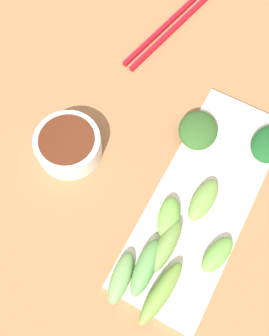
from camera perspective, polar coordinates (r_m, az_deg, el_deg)
name	(u,v)px	position (r m, az deg, el deg)	size (l,w,h in m)	color
tabletop	(164,188)	(0.62, 4.36, -2.91)	(2.10, 2.10, 0.02)	#9A6E46
sauce_bowl	(68,145)	(0.62, -9.73, 3.42)	(0.10, 0.10, 0.04)	white
serving_plate	(203,200)	(0.60, 9.98, -4.60)	(0.14, 0.37, 0.01)	silver
broccoli_stalk_0	(169,217)	(0.57, 5.04, -7.25)	(0.03, 0.06, 0.02)	#6EB249
broccoli_leafy_1	(198,130)	(0.63, 9.36, 5.55)	(0.06, 0.07, 0.03)	#2E5C24
broccoli_stalk_2	(202,202)	(0.58, 9.95, -4.96)	(0.03, 0.07, 0.02)	#73A448
broccoli_stalk_3	(145,267)	(0.55, 1.60, -14.38)	(0.03, 0.08, 0.03)	#60A754
broccoli_stalk_4	(161,293)	(0.55, 3.92, -17.86)	(0.02, 0.10, 0.03)	#729F41
broccoli_stalk_5	(121,278)	(0.55, -2.03, -15.83)	(0.03, 0.07, 0.02)	#6FA55B
broccoli_stalk_6	(165,246)	(0.56, 4.58, -11.41)	(0.03, 0.08, 0.03)	#739E4A
broccoli_stalk_7	(217,255)	(0.57, 12.09, -12.36)	(0.03, 0.06, 0.02)	#6BAB48
chopsticks	(169,28)	(0.77, 5.05, 19.81)	(0.07, 0.23, 0.01)	red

